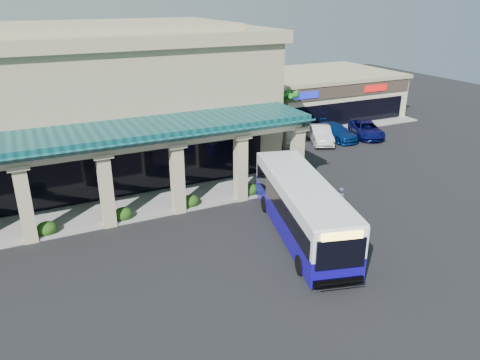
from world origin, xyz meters
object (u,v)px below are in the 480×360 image
car_gray (366,129)px  car_red (334,131)px  car_silver (285,137)px  transit_bus (301,209)px  car_white (320,134)px  pedestrian (341,200)px

car_gray → car_red: bearing=-168.5°
car_silver → car_gray: bearing=6.1°
transit_bus → car_white: transit_bus is taller
car_red → car_gray: bearing=-17.0°
transit_bus → car_red: 20.56m
pedestrian → transit_bus: bearing=106.3°
transit_bus → car_red: size_ratio=2.25×
transit_bus → car_gray: 22.53m
car_white → car_gray: 5.34m
pedestrian → car_red: (9.72, 13.82, -0.11)m
pedestrian → car_gray: 18.57m
pedestrian → car_red: bearing=-38.7°
car_white → car_red: car_white is taller
car_silver → car_gray: car_silver is taller
pedestrian → car_silver: 14.89m
car_red → car_white: bearing=-175.0°
car_white → car_red: bearing=34.3°
transit_bus → car_red: transit_bus is taller
transit_bus → car_white: size_ratio=2.41×
transit_bus → car_white: 19.04m
car_silver → car_white: 3.55m
transit_bus → pedestrian: transit_bus is taller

